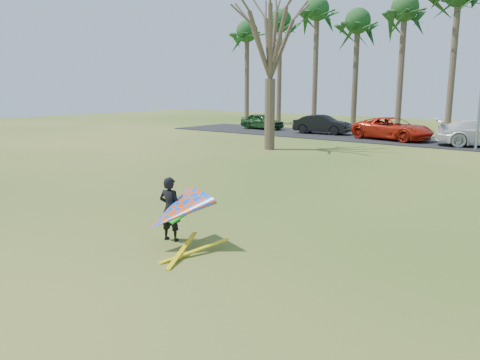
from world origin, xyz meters
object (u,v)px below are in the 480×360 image
Objects in this scene: car_0 at (262,121)px; car_2 at (392,129)px; bare_tree_left at (271,31)px; car_1 at (322,124)px; kite_flyer at (175,212)px.

car_2 reaches higher than car_0.
bare_tree_left reaches higher than car_0.
car_1 is at bearing -91.15° from car_0.
car_2 is (12.22, -1.29, 0.09)m from car_0.
car_0 is at bearing 95.37° from car_2.
bare_tree_left reaches higher than kite_flyer.
kite_flyer reaches higher than car_1.
car_1 is (-1.89, 10.09, -6.11)m from bare_tree_left.
kite_flyer is at bearing -158.94° from car_2.
kite_flyer reaches higher than car_2.
bare_tree_left is 2.39× the size of car_0.
kite_flyer is (10.25, -25.98, 0.04)m from car_1.
car_1 is at bearing 94.03° from car_2.
car_1 is 6.01m from car_2.
bare_tree_left is at bearing 117.73° from kite_flyer.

